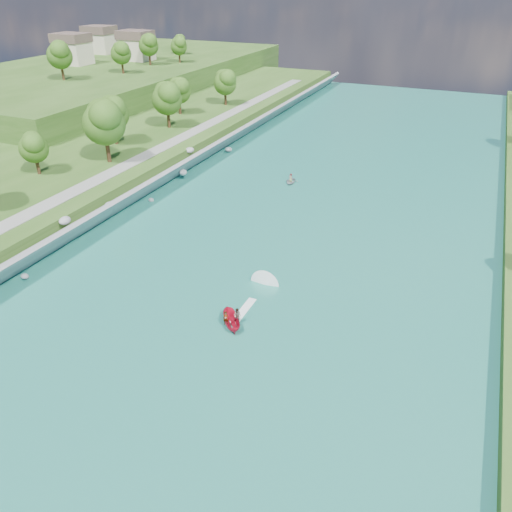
% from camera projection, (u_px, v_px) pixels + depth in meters
% --- Properties ---
extents(ground, '(260.00, 260.00, 0.00)m').
position_uv_depth(ground, '(191.00, 352.00, 48.49)').
color(ground, '#2D5119').
rests_on(ground, ground).
extents(river_water, '(55.00, 240.00, 0.10)m').
position_uv_depth(river_water, '(270.00, 259.00, 64.37)').
color(river_water, '#1B6964').
rests_on(river_water, ground).
extents(ridge_west, '(60.00, 120.00, 9.00)m').
position_uv_depth(ridge_west, '(113.00, 78.00, 150.89)').
color(ridge_west, '#2D5119').
rests_on(ridge_west, ground).
extents(riprap_bank, '(4.37, 236.00, 4.28)m').
position_uv_depth(riprap_bank, '(104.00, 214.00, 72.23)').
color(riprap_bank, slate).
rests_on(riprap_bank, ground).
extents(riverside_path, '(3.00, 200.00, 0.10)m').
position_uv_depth(riverside_path, '(69.00, 194.00, 74.09)').
color(riverside_path, gray).
rests_on(riverside_path, berm_west).
extents(ridge_houses, '(29.50, 29.50, 8.40)m').
position_uv_depth(ridge_houses, '(103.00, 44.00, 152.69)').
color(ridge_houses, beige).
rests_on(ridge_houses, ridge_west).
extents(trees_ridge, '(17.46, 56.63, 10.91)m').
position_uv_depth(trees_ridge, '(127.00, 51.00, 135.60)').
color(trees_ridge, '#2D5416').
rests_on(trees_ridge, ridge_west).
extents(motorboat, '(3.60, 18.72, 2.01)m').
position_uv_depth(motorboat, '(239.00, 312.00, 53.08)').
color(motorboat, red).
rests_on(motorboat, river_water).
extents(raft, '(2.58, 3.35, 1.72)m').
position_uv_depth(raft, '(291.00, 181.00, 87.32)').
color(raft, gray).
rests_on(raft, river_water).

